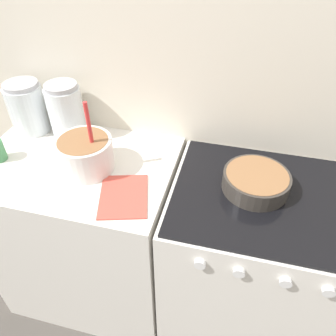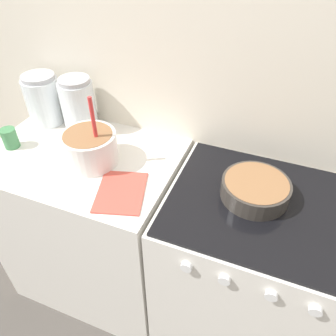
# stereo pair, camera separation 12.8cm
# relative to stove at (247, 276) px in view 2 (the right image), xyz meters

# --- Properties ---
(wall_back) EXTENTS (4.68, 0.05, 2.40)m
(wall_back) POSITION_rel_stove_xyz_m (-0.38, 0.32, 0.73)
(wall_back) COLOR beige
(wall_back) RESTS_ON ground_plane
(countertop_cabinet) EXTENTS (0.84, 0.59, 0.93)m
(countertop_cabinet) POSITION_rel_stove_xyz_m (-0.80, 0.00, 0.00)
(countertop_cabinet) COLOR silver
(countertop_cabinet) RESTS_ON ground_plane
(stove) EXTENTS (0.74, 0.61, 0.93)m
(stove) POSITION_rel_stove_xyz_m (0.00, 0.00, 0.00)
(stove) COLOR white
(stove) RESTS_ON ground_plane
(mixing_bowl) EXTENTS (0.23, 0.23, 0.31)m
(mixing_bowl) POSITION_rel_stove_xyz_m (-0.73, -0.01, 0.54)
(mixing_bowl) COLOR white
(mixing_bowl) RESTS_ON countertop_cabinet
(baking_pan) EXTENTS (0.25, 0.25, 0.07)m
(baking_pan) POSITION_rel_stove_xyz_m (-0.05, 0.03, 0.50)
(baking_pan) COLOR #38332D
(baking_pan) RESTS_ON stove
(storage_jar_left) EXTENTS (0.17, 0.17, 0.24)m
(storage_jar_left) POSITION_rel_stove_xyz_m (-1.11, 0.19, 0.57)
(storage_jar_left) COLOR silver
(storage_jar_left) RESTS_ON countertop_cabinet
(storage_jar_middle) EXTENTS (0.16, 0.16, 0.26)m
(storage_jar_middle) POSITION_rel_stove_xyz_m (-0.91, 0.19, 0.58)
(storage_jar_middle) COLOR silver
(storage_jar_middle) RESTS_ON countertop_cabinet
(tin_can) EXTENTS (0.07, 0.07, 0.09)m
(tin_can) POSITION_rel_stove_xyz_m (-1.12, -0.05, 0.51)
(tin_can) COLOR #3F7F4C
(tin_can) RESTS_ON countertop_cabinet
(recipe_page) EXTENTS (0.24, 0.27, 0.01)m
(recipe_page) POSITION_rel_stove_xyz_m (-0.53, -0.14, 0.47)
(recipe_page) COLOR #CC4C3F
(recipe_page) RESTS_ON countertop_cabinet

